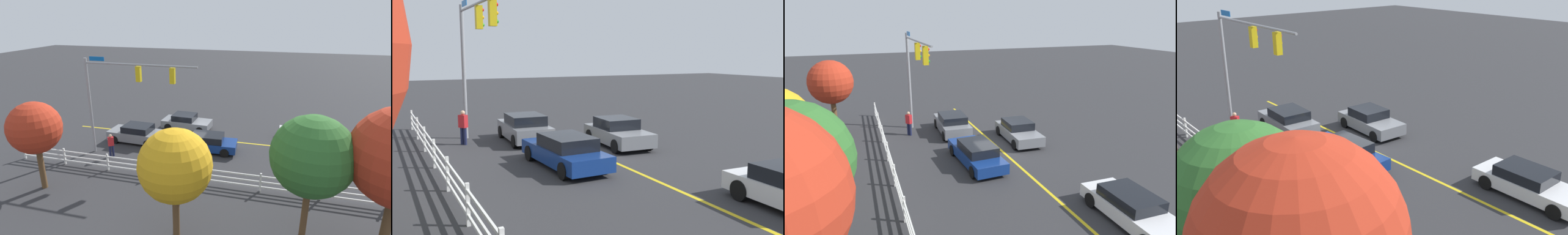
{
  "view_description": "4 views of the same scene",
  "coord_description": "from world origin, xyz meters",
  "views": [
    {
      "loc": [
        -6.77,
        22.85,
        9.85
      ],
      "look_at": [
        -0.87,
        1.05,
        2.14
      ],
      "focal_mm": 28.71,
      "sensor_mm": 36.0,
      "label": 1
    },
    {
      "loc": [
        -17.39,
        8.81,
        4.43
      ],
      "look_at": [
        -1.31,
        0.84,
        1.82
      ],
      "focal_mm": 40.49,
      "sensor_mm": 36.0,
      "label": 2
    },
    {
      "loc": [
        -18.76,
        8.13,
        8.06
      ],
      "look_at": [
        -1.56,
        1.77,
        2.59
      ],
      "focal_mm": 31.74,
      "sensor_mm": 36.0,
      "label": 3
    },
    {
      "loc": [
        -17.52,
        13.73,
        9.25
      ],
      "look_at": [
        -2.16,
        0.54,
        2.13
      ],
      "focal_mm": 40.1,
      "sensor_mm": 36.0,
      "label": 4
    }
  ],
  "objects": [
    {
      "name": "car_0",
      "position": [
        -1.88,
        2.11,
        0.64
      ],
      "size": [
        4.84,
        2.06,
        1.3
      ],
      "rotation": [
        0.0,
        0.0,
        0.05
      ],
      "color": "navy",
      "rests_on": "ground_plane"
    },
    {
      "name": "signal_assembly",
      "position": [
        3.45,
        4.41,
        4.94
      ],
      "size": [
        7.94,
        0.38,
        6.98
      ],
      "color": "gray",
      "rests_on": "ground_plane"
    },
    {
      "name": "ground_plane",
      "position": [
        0.0,
        0.0,
        0.0
      ],
      "size": [
        120.0,
        120.0,
        0.0
      ],
      "primitive_type": "plane",
      "color": "#2D2D30"
    },
    {
      "name": "car_3",
      "position": [
        0.74,
        -1.78,
        0.65
      ],
      "size": [
        4.28,
        2.1,
        1.35
      ],
      "rotation": [
        0.0,
        0.0,
        3.09
      ],
      "color": "slate",
      "rests_on": "ground_plane"
    },
    {
      "name": "lane_center_stripe",
      "position": [
        -4.0,
        0.0,
        0.0
      ],
      "size": [
        28.0,
        0.16,
        0.01
      ],
      "primitive_type": "cube",
      "color": "gold",
      "rests_on": "ground_plane"
    },
    {
      "name": "pedestrian",
      "position": [
        4.29,
        4.86,
        0.93
      ],
      "size": [
        0.48,
        0.44,
        1.69
      ],
      "rotation": [
        0.0,
        0.0,
        5.34
      ],
      "color": "#191E3F",
      "rests_on": "ground_plane"
    },
    {
      "name": "white_rail_fence",
      "position": [
        -3.0,
        6.74,
        0.6
      ],
      "size": [
        26.1,
        0.1,
        1.15
      ],
      "color": "white",
      "rests_on": "ground_plane"
    },
    {
      "name": "car_2",
      "position": [
        3.74,
        1.92,
        0.69
      ],
      "size": [
        4.28,
        2.12,
        1.4
      ],
      "rotation": [
        0.0,
        0.0,
        -0.05
      ],
      "color": "slate",
      "rests_on": "ground_plane"
    }
  ]
}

